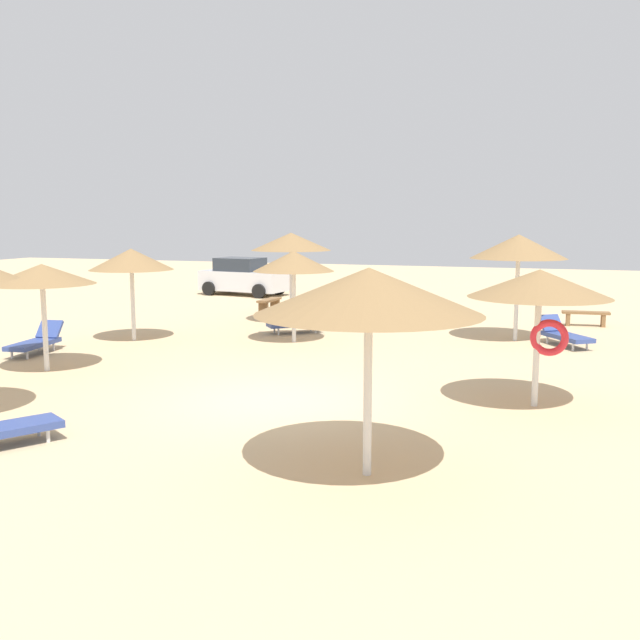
{
  "coord_description": "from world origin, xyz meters",
  "views": [
    {
      "loc": [
        5.31,
        -12.69,
        3.57
      ],
      "look_at": [
        0.0,
        3.0,
        1.2
      ],
      "focal_mm": 40.35,
      "sensor_mm": 36.0,
      "label": 1
    }
  ],
  "objects_px": {
    "parasol_0": "(294,262)",
    "parasol_1": "(42,275)",
    "parasol_5": "(540,285)",
    "lounger_0": "(291,323)",
    "bench_0": "(269,303)",
    "bench_2": "(586,316)",
    "parasol_4": "(291,242)",
    "bench_1": "(355,310)",
    "lounger_3": "(564,334)",
    "parasol_6": "(369,292)",
    "parasol_7": "(131,260)",
    "parasol_3": "(519,247)",
    "lounger_1": "(36,341)",
    "parked_car": "(243,277)"
  },
  "relations": [
    {
      "from": "parasol_7",
      "to": "parked_car",
      "type": "bearing_deg",
      "value": 100.07
    },
    {
      "from": "parasol_3",
      "to": "parasol_5",
      "type": "relative_size",
      "value": 1.16
    },
    {
      "from": "parasol_0",
      "to": "lounger_3",
      "type": "bearing_deg",
      "value": 14.12
    },
    {
      "from": "parasol_4",
      "to": "parasol_6",
      "type": "bearing_deg",
      "value": -64.96
    },
    {
      "from": "parasol_5",
      "to": "parasol_7",
      "type": "bearing_deg",
      "value": 160.92
    },
    {
      "from": "parasol_0",
      "to": "parasol_6",
      "type": "distance_m",
      "value": 10.89
    },
    {
      "from": "parasol_1",
      "to": "bench_0",
      "type": "distance_m",
      "value": 11.73
    },
    {
      "from": "lounger_3",
      "to": "parasol_4",
      "type": "bearing_deg",
      "value": 168.95
    },
    {
      "from": "parasol_4",
      "to": "parasol_0",
      "type": "bearing_deg",
      "value": -67.97
    },
    {
      "from": "parasol_0",
      "to": "parasol_7",
      "type": "xyz_separation_m",
      "value": [
        -4.55,
        -1.22,
        0.04
      ]
    },
    {
      "from": "parasol_7",
      "to": "lounger_3",
      "type": "distance_m",
      "value": 12.49
    },
    {
      "from": "parasol_4",
      "to": "lounger_3",
      "type": "xyz_separation_m",
      "value": [
        8.83,
        -1.72,
        -2.43
      ]
    },
    {
      "from": "parasol_0",
      "to": "parasol_1",
      "type": "height_order",
      "value": "parasol_0"
    },
    {
      "from": "parasol_4",
      "to": "bench_2",
      "type": "distance_m",
      "value": 10.09
    },
    {
      "from": "lounger_1",
      "to": "parasol_3",
      "type": "bearing_deg",
      "value": 27.4
    },
    {
      "from": "parasol_1",
      "to": "lounger_0",
      "type": "height_order",
      "value": "parasol_1"
    },
    {
      "from": "parasol_5",
      "to": "bench_2",
      "type": "relative_size",
      "value": 1.74
    },
    {
      "from": "lounger_1",
      "to": "bench_1",
      "type": "relative_size",
      "value": 1.25
    },
    {
      "from": "lounger_0",
      "to": "parasol_5",
      "type": "bearing_deg",
      "value": -41.3
    },
    {
      "from": "parasol_0",
      "to": "parasol_4",
      "type": "distance_m",
      "value": 3.89
    },
    {
      "from": "parasol_4",
      "to": "parasol_6",
      "type": "xyz_separation_m",
      "value": [
        6.24,
        -13.36,
        -0.17
      ]
    },
    {
      "from": "parasol_0",
      "to": "parasol_1",
      "type": "xyz_separation_m",
      "value": [
        -4.12,
        -5.52,
        -0.06
      ]
    },
    {
      "from": "parasol_3",
      "to": "parasol_6",
      "type": "xyz_separation_m",
      "value": [
        -1.25,
        -12.09,
        -0.16
      ]
    },
    {
      "from": "parasol_4",
      "to": "bench_2",
      "type": "xyz_separation_m",
      "value": [
        9.5,
        2.39,
        -2.41
      ]
    },
    {
      "from": "bench_1",
      "to": "parasol_4",
      "type": "bearing_deg",
      "value": -146.23
    },
    {
      "from": "parasol_0",
      "to": "parasol_5",
      "type": "relative_size",
      "value": 0.99
    },
    {
      "from": "parasol_4",
      "to": "bench_0",
      "type": "height_order",
      "value": "parasol_4"
    },
    {
      "from": "parasol_7",
      "to": "parasol_4",
      "type": "bearing_deg",
      "value": 57.19
    },
    {
      "from": "parasol_1",
      "to": "lounger_1",
      "type": "xyz_separation_m",
      "value": [
        -1.72,
        1.68,
        -1.94
      ]
    },
    {
      "from": "parasol_0",
      "to": "lounger_1",
      "type": "bearing_deg",
      "value": -146.65
    },
    {
      "from": "parasol_7",
      "to": "parasol_1",
      "type": "bearing_deg",
      "value": -84.27
    },
    {
      "from": "parasol_6",
      "to": "bench_0",
      "type": "xyz_separation_m",
      "value": [
        -8.08,
        15.79,
        -2.23
      ]
    },
    {
      "from": "parasol_0",
      "to": "parked_car",
      "type": "distance_m",
      "value": 13.14
    },
    {
      "from": "bench_1",
      "to": "bench_2",
      "type": "bearing_deg",
      "value": 8.44
    },
    {
      "from": "parasol_1",
      "to": "bench_0",
      "type": "height_order",
      "value": "parasol_1"
    },
    {
      "from": "parasol_4",
      "to": "parasol_1",
      "type": "bearing_deg",
      "value": -106.32
    },
    {
      "from": "parasol_4",
      "to": "bench_1",
      "type": "relative_size",
      "value": 1.99
    },
    {
      "from": "parasol_3",
      "to": "parasol_4",
      "type": "bearing_deg",
      "value": 170.38
    },
    {
      "from": "parasol_1",
      "to": "lounger_0",
      "type": "relative_size",
      "value": 1.33
    },
    {
      "from": "lounger_1",
      "to": "lounger_3",
      "type": "distance_m",
      "value": 14.39
    },
    {
      "from": "bench_0",
      "to": "bench_2",
      "type": "xyz_separation_m",
      "value": [
        11.34,
        -0.05,
        0.0
      ]
    },
    {
      "from": "lounger_3",
      "to": "parasol_1",
      "type": "bearing_deg",
      "value": -147.31
    },
    {
      "from": "parasol_7",
      "to": "bench_2",
      "type": "relative_size",
      "value": 1.76
    },
    {
      "from": "parasol_0",
      "to": "parasol_1",
      "type": "relative_size",
      "value": 1.05
    },
    {
      "from": "lounger_0",
      "to": "lounger_1",
      "type": "xyz_separation_m",
      "value": [
        -5.18,
        -5.28,
        0.01
      ]
    },
    {
      "from": "parasol_3",
      "to": "lounger_0",
      "type": "bearing_deg",
      "value": -172.57
    },
    {
      "from": "parasol_1",
      "to": "parasol_6",
      "type": "bearing_deg",
      "value": -25.52
    },
    {
      "from": "parasol_5",
      "to": "lounger_0",
      "type": "bearing_deg",
      "value": 138.7
    },
    {
      "from": "parasol_4",
      "to": "bench_1",
      "type": "height_order",
      "value": "parasol_4"
    },
    {
      "from": "parasol_0",
      "to": "bench_0",
      "type": "xyz_separation_m",
      "value": [
        -3.28,
        6.02,
        -1.98
      ]
    }
  ]
}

